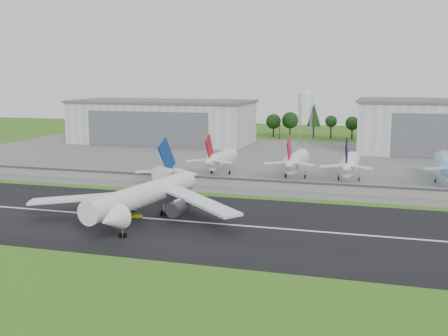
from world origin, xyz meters
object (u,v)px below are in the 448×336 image
(parked_jet_red_b, at_px, (295,161))
(ground_vehicle, at_px, (134,215))
(parked_jet_navy, at_px, (349,164))
(main_airliner, at_px, (143,200))
(parked_jet_red_a, at_px, (219,159))
(parked_jet_skyblue, at_px, (448,165))

(parked_jet_red_b, bearing_deg, ground_vehicle, -114.35)
(parked_jet_navy, bearing_deg, parked_jet_red_b, 179.92)
(main_airliner, distance_m, parked_jet_navy, 81.47)
(ground_vehicle, bearing_deg, parked_jet_red_b, -33.69)
(parked_jet_red_a, distance_m, parked_jet_skyblue, 79.08)
(ground_vehicle, height_order, parked_jet_red_b, parked_jet_red_b)
(main_airliner, bearing_deg, parked_jet_skyblue, -128.29)
(parked_jet_navy, height_order, parked_jet_skyblue, parked_jet_skyblue)
(ground_vehicle, distance_m, parked_jet_skyblue, 108.74)
(parked_jet_red_a, bearing_deg, parked_jet_navy, 0.03)
(ground_vehicle, xyz_separation_m, parked_jet_red_b, (30.32, 67.02, 5.57))
(parked_jet_red_b, relative_size, parked_jet_navy, 1.00)
(parked_jet_navy, bearing_deg, ground_vehicle, -126.21)
(main_airliner, height_order, parked_jet_navy, main_airliner)
(main_airliner, xyz_separation_m, parked_jet_navy, (46.36, 66.99, 1.23))
(main_airliner, distance_m, parked_jet_red_a, 66.97)
(main_airliner, relative_size, ground_vehicle, 12.99)
(parked_jet_red_b, bearing_deg, parked_jet_navy, -0.08)
(parked_jet_red_a, distance_m, parked_jet_navy, 46.72)
(parked_jet_red_a, bearing_deg, ground_vehicle, -92.00)
(main_airliner, xyz_separation_m, parked_jet_red_a, (-0.36, 66.96, 1.08))
(parked_jet_red_a, xyz_separation_m, parked_jet_navy, (46.72, 0.03, 0.15))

